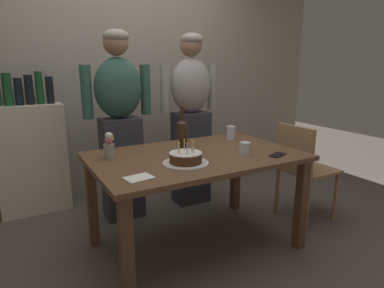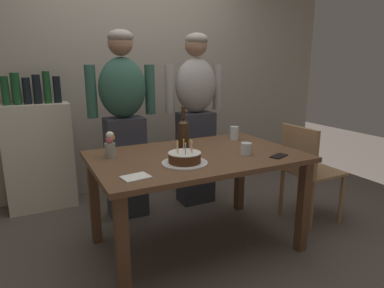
% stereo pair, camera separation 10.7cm
% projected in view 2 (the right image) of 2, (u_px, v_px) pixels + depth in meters
% --- Properties ---
extents(ground_plane, '(10.00, 10.00, 0.00)m').
position_uv_depth(ground_plane, '(196.00, 245.00, 2.60)').
color(ground_plane, '#564C44').
extents(back_wall, '(5.20, 0.10, 2.60)m').
position_uv_depth(back_wall, '(132.00, 71.00, 3.64)').
color(back_wall, '#9E9384').
rests_on(back_wall, ground_plane).
extents(dining_table, '(1.50, 0.96, 0.74)m').
position_uv_depth(dining_table, '(196.00, 167.00, 2.45)').
color(dining_table, brown).
rests_on(dining_table, ground_plane).
extents(birthday_cake, '(0.30, 0.30, 0.16)m').
position_uv_depth(birthday_cake, '(185.00, 159.00, 2.18)').
color(birthday_cake, white).
rests_on(birthday_cake, dining_table).
extents(water_glass_near, '(0.08, 0.08, 0.09)m').
position_uv_depth(water_glass_near, '(246.00, 149.00, 2.41)').
color(water_glass_near, silver).
rests_on(water_glass_near, dining_table).
extents(water_glass_far, '(0.07, 0.07, 0.12)m').
position_uv_depth(water_glass_far, '(234.00, 133.00, 2.87)').
color(water_glass_far, silver).
rests_on(water_glass_far, dining_table).
extents(wine_bottle, '(0.08, 0.08, 0.34)m').
position_uv_depth(wine_bottle, '(183.00, 134.00, 2.49)').
color(wine_bottle, '#382314').
rests_on(wine_bottle, dining_table).
extents(cell_phone, '(0.16, 0.12, 0.01)m').
position_uv_depth(cell_phone, '(279.00, 156.00, 2.36)').
color(cell_phone, black).
rests_on(cell_phone, dining_table).
extents(napkin_stack, '(0.17, 0.14, 0.01)m').
position_uv_depth(napkin_stack, '(136.00, 177.00, 1.92)').
color(napkin_stack, white).
rests_on(napkin_stack, dining_table).
extents(flower_vase, '(0.08, 0.07, 0.19)m').
position_uv_depth(flower_vase, '(110.00, 144.00, 2.32)').
color(flower_vase, '#999E93').
rests_on(flower_vase, dining_table).
extents(person_man_bearded, '(0.61, 0.27, 1.66)m').
position_uv_depth(person_man_bearded, '(124.00, 123.00, 2.93)').
color(person_man_bearded, '#33333D').
rests_on(person_man_bearded, ground_plane).
extents(person_woman_cardigan, '(0.61, 0.27, 1.66)m').
position_uv_depth(person_woman_cardigan, '(196.00, 117.00, 3.24)').
color(person_woman_cardigan, '#33333D').
rests_on(person_woman_cardigan, ground_plane).
extents(dining_chair, '(0.42, 0.42, 0.87)m').
position_uv_depth(dining_chair, '(306.00, 166.00, 2.88)').
color(dining_chair, '#A37A51').
rests_on(dining_chair, ground_plane).
extents(shelf_cabinet, '(0.61, 0.30, 1.32)m').
position_uv_depth(shelf_cabinet, '(39.00, 154.00, 3.18)').
color(shelf_cabinet, beige).
rests_on(shelf_cabinet, ground_plane).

